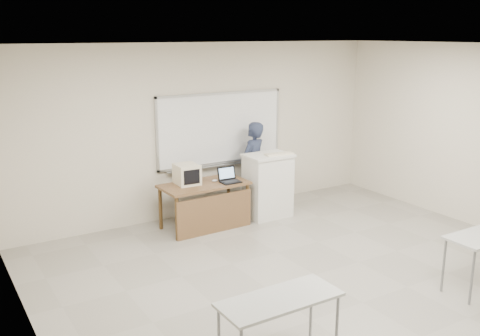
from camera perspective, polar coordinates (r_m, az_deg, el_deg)
floor at (r=6.79m, az=12.95°, el=-13.84°), size 7.00×8.00×0.01m
whiteboard at (r=9.52m, az=-2.06°, el=4.12°), size 2.48×0.10×1.31m
student_desks at (r=5.73m, az=22.99°, el=-12.64°), size 4.40×2.20×0.73m
instructor_desk at (r=8.75m, az=-3.48°, el=-3.12°), size 1.44×0.72×0.75m
podium at (r=9.36m, az=2.98°, el=-1.86°), size 0.79×0.58×1.12m
crt_monitor at (r=8.75m, az=-5.70°, el=-0.66°), size 0.36×0.41×0.34m
laptop at (r=8.85m, az=-1.18°, el=-1.12°), size 0.32×0.30×0.24m
mouse at (r=8.88m, az=-2.71°, el=-1.35°), size 0.12×0.10×0.04m
keyboard at (r=9.20m, az=4.22°, el=1.51°), size 0.52×0.23×0.03m
presenter at (r=9.70m, az=1.39°, el=0.24°), size 0.70×0.60×1.61m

